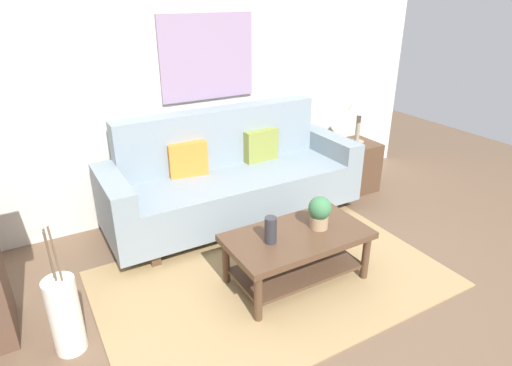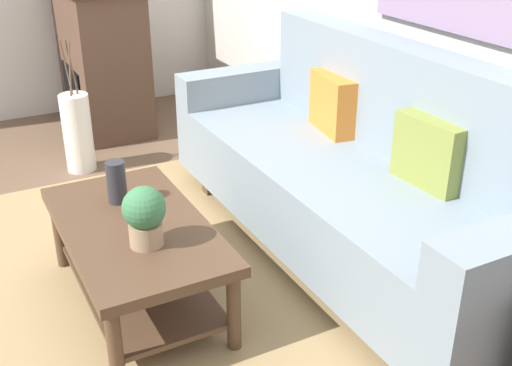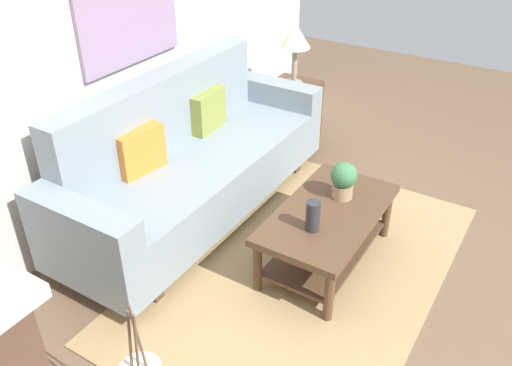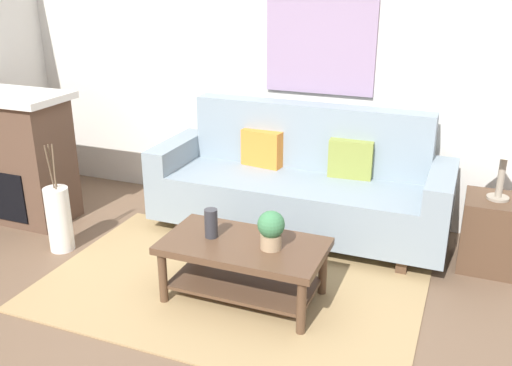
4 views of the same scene
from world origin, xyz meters
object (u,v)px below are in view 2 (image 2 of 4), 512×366
object	(u,v)px
tabletop_vase	(117,182)
fireplace	(102,55)
throw_pillow_orange	(332,104)
floor_vase	(78,133)
couch	(353,175)
coffee_table	(136,246)
potted_plant_tabletop	(144,214)
throw_pillow_olive	(429,152)

from	to	relation	value
tabletop_vase	fireplace	world-z (taller)	fireplace
throw_pillow_orange	floor_vase	bearing A→B (deg)	-138.57
couch	fireplace	distance (m)	2.52
coffee_table	potted_plant_tabletop	size ratio (longest dim) A/B	4.20
tabletop_vase	potted_plant_tabletop	size ratio (longest dim) A/B	0.77
floor_vase	potted_plant_tabletop	bearing A→B (deg)	-4.14
throw_pillow_olive	coffee_table	bearing A→B (deg)	-108.39
couch	tabletop_vase	world-z (taller)	couch
throw_pillow_orange	coffee_table	bearing A→B (deg)	-74.16
couch	floor_vase	xyz separation A→B (m)	(-1.70, -1.03, -0.16)
throw_pillow_orange	potted_plant_tabletop	world-z (taller)	throw_pillow_orange
throw_pillow_olive	fireplace	world-z (taller)	fireplace
throw_pillow_orange	throw_pillow_olive	distance (m)	0.79
coffee_table	floor_vase	bearing A→B (deg)	175.57
tabletop_vase	throw_pillow_orange	bearing A→B (deg)	95.49
potted_plant_tabletop	fireplace	xyz separation A→B (m)	(-2.61, 0.54, 0.02)
tabletop_vase	coffee_table	bearing A→B (deg)	-0.60
throw_pillow_olive	tabletop_vase	xyz separation A→B (m)	(-0.67, -1.28, -0.15)
throw_pillow_orange	tabletop_vase	xyz separation A→B (m)	(0.12, -1.28, -0.15)
couch	potted_plant_tabletop	size ratio (longest dim) A/B	9.44
fireplace	throw_pillow_orange	bearing A→B (deg)	20.07
throw_pillow_olive	potted_plant_tabletop	world-z (taller)	throw_pillow_olive
potted_plant_tabletop	throw_pillow_olive	bearing A→B (deg)	79.94
throw_pillow_olive	fireplace	distance (m)	2.93
throw_pillow_orange	tabletop_vase	bearing A→B (deg)	-84.51
tabletop_vase	fireplace	bearing A→B (deg)	166.31
throw_pillow_orange	floor_vase	distance (m)	1.79
couch	tabletop_vase	xyz separation A→B (m)	(-0.27, -1.15, 0.10)
throw_pillow_olive	coffee_table	xyz separation A→B (m)	(-0.43, -1.28, -0.37)
coffee_table	potted_plant_tabletop	world-z (taller)	potted_plant_tabletop
tabletop_vase	couch	bearing A→B (deg)	76.75
throw_pillow_orange	throw_pillow_olive	xyz separation A→B (m)	(0.79, 0.00, 0.00)
throw_pillow_orange	fireplace	size ratio (longest dim) A/B	0.31
throw_pillow_olive	potted_plant_tabletop	bearing A→B (deg)	-100.06
couch	fireplace	bearing A→B (deg)	-165.67
couch	throw_pillow_orange	distance (m)	0.48
couch	coffee_table	world-z (taller)	couch
tabletop_vase	floor_vase	world-z (taller)	tabletop_vase
couch	potted_plant_tabletop	bearing A→B (deg)	-81.85
fireplace	floor_vase	world-z (taller)	fireplace
tabletop_vase	floor_vase	bearing A→B (deg)	174.92
floor_vase	couch	bearing A→B (deg)	31.15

